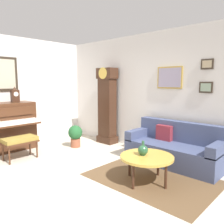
% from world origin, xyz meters
% --- Properties ---
extents(ground_plane, '(6.40, 6.00, 0.10)m').
position_xyz_m(ground_plane, '(0.00, 0.00, -0.05)').
color(ground_plane, beige).
extents(wall_left, '(0.13, 4.90, 2.80)m').
position_xyz_m(wall_left, '(-2.60, -0.00, 1.41)').
color(wall_left, silver).
rests_on(wall_left, ground_plane).
extents(wall_back, '(5.30, 0.13, 2.80)m').
position_xyz_m(wall_back, '(0.01, 2.40, 1.40)').
color(wall_back, silver).
rests_on(wall_back, ground_plane).
extents(area_rug, '(2.10, 1.50, 0.01)m').
position_xyz_m(area_rug, '(1.22, 0.99, 0.00)').
color(area_rug, brown).
rests_on(area_rug, ground_plane).
extents(piano, '(0.87, 1.44, 1.16)m').
position_xyz_m(piano, '(-2.23, -0.13, 0.59)').
color(piano, '#4C2B19').
rests_on(piano, ground_plane).
extents(piano_bench, '(0.42, 0.70, 0.48)m').
position_xyz_m(piano_bench, '(-1.40, -0.12, 0.41)').
color(piano_bench, '#4C2B19').
rests_on(piano_bench, ground_plane).
extents(grandfather_clock, '(0.52, 0.34, 2.03)m').
position_xyz_m(grandfather_clock, '(-0.99, 2.13, 0.96)').
color(grandfather_clock, '#3D2316').
rests_on(grandfather_clock, ground_plane).
extents(couch, '(1.90, 0.80, 0.84)m').
position_xyz_m(couch, '(1.14, 1.92, 0.31)').
color(couch, '#424C70').
rests_on(couch, ground_plane).
extents(coffee_table, '(0.88, 0.88, 0.45)m').
position_xyz_m(coffee_table, '(1.23, 0.82, 0.42)').
color(coffee_table, gold).
rests_on(coffee_table, ground_plane).
extents(mantel_clock, '(0.13, 0.18, 0.38)m').
position_xyz_m(mantel_clock, '(-2.23, 0.20, 1.34)').
color(mantel_clock, '#3D2316').
rests_on(mantel_clock, piano).
extents(green_jug, '(0.17, 0.17, 0.24)m').
position_xyz_m(green_jug, '(1.15, 0.80, 0.54)').
color(green_jug, '#234C33').
rests_on(green_jug, coffee_table).
extents(potted_plant, '(0.36, 0.36, 0.56)m').
position_xyz_m(potted_plant, '(-1.27, 1.27, 0.32)').
color(potted_plant, '#935138').
rests_on(potted_plant, ground_plane).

